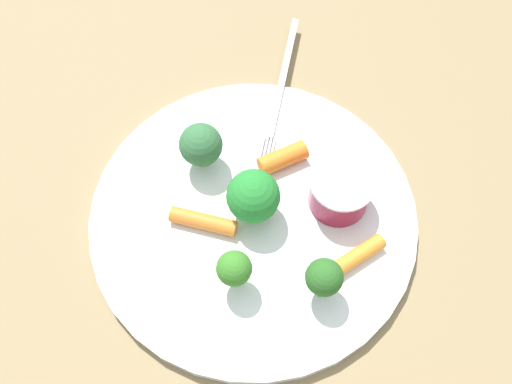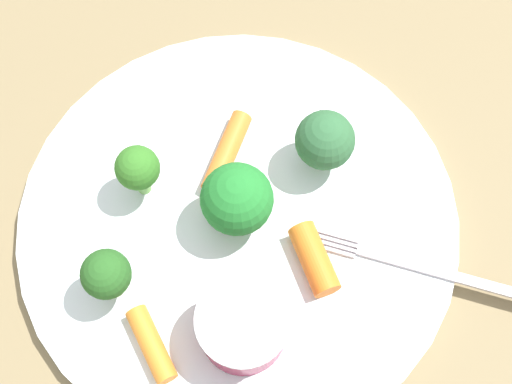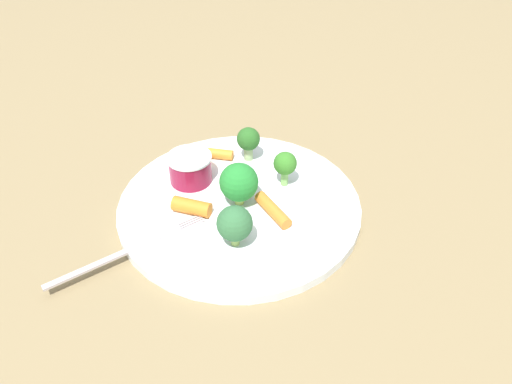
% 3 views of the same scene
% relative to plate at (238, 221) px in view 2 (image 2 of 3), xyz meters
% --- Properties ---
extents(ground_plane, '(2.40, 2.40, 0.00)m').
position_rel_plate_xyz_m(ground_plane, '(0.00, 0.00, -0.01)').
color(ground_plane, olive).
extents(plate, '(0.29, 0.29, 0.01)m').
position_rel_plate_xyz_m(plate, '(0.00, 0.00, 0.00)').
color(plate, white).
rests_on(plate, ground_plane).
extents(sauce_cup, '(0.05, 0.05, 0.04)m').
position_rel_plate_xyz_m(sauce_cup, '(0.01, 0.07, 0.02)').
color(sauce_cup, maroon).
rests_on(sauce_cup, plate).
extents(broccoli_floret_0, '(0.05, 0.05, 0.05)m').
position_rel_plate_xyz_m(broccoli_floret_0, '(-0.00, 0.00, 0.04)').
color(broccoli_floret_0, '#9ABA58').
rests_on(broccoli_floret_0, plate).
extents(broccoli_floret_1, '(0.04, 0.04, 0.05)m').
position_rel_plate_xyz_m(broccoli_floret_1, '(-0.06, -0.03, 0.04)').
color(broccoli_floret_1, '#93B55A').
rests_on(broccoli_floret_1, plate).
extents(broccoli_floret_2, '(0.03, 0.03, 0.05)m').
position_rel_plate_xyz_m(broccoli_floret_2, '(0.08, 0.03, 0.04)').
color(broccoli_floret_2, '#91AD73').
rests_on(broccoli_floret_2, plate).
extents(broccoli_floret_3, '(0.03, 0.03, 0.05)m').
position_rel_plate_xyz_m(broccoli_floret_3, '(0.06, -0.03, 0.04)').
color(broccoli_floret_3, '#7EBA5F').
rests_on(broccoli_floret_3, plate).
extents(carrot_stick_0, '(0.03, 0.05, 0.02)m').
position_rel_plate_xyz_m(carrot_stick_0, '(-0.04, 0.04, 0.01)').
color(carrot_stick_0, orange).
rests_on(carrot_stick_0, plate).
extents(carrot_stick_1, '(0.04, 0.06, 0.01)m').
position_rel_plate_xyz_m(carrot_stick_1, '(0.00, -0.04, 0.01)').
color(carrot_stick_1, orange).
rests_on(carrot_stick_1, plate).
extents(carrot_stick_2, '(0.03, 0.05, 0.01)m').
position_rel_plate_xyz_m(carrot_stick_2, '(0.06, 0.07, 0.01)').
color(carrot_stick_2, orange).
rests_on(carrot_stick_2, plate).
extents(fork, '(0.17, 0.09, 0.00)m').
position_rel_plate_xyz_m(fork, '(-0.12, 0.06, 0.01)').
color(fork, '#C0B5BB').
rests_on(fork, plate).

